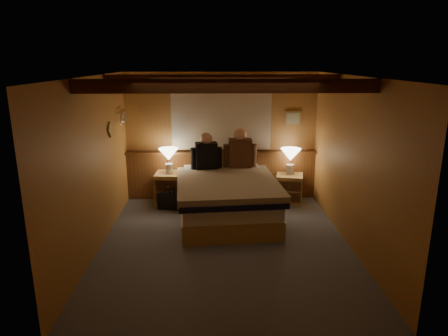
{
  "coord_description": "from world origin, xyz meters",
  "views": [
    {
      "loc": [
        -0.17,
        -5.36,
        2.6
      ],
      "look_at": [
        0.0,
        0.4,
        1.04
      ],
      "focal_mm": 32.0,
      "sensor_mm": 36.0,
      "label": 1
    }
  ],
  "objects_px": {
    "nightstand_left": "(171,188)",
    "person_right": "(240,151)",
    "duffel_bag": "(173,199)",
    "lamp_right": "(291,156)",
    "nightstand_right": "(289,188)",
    "person_left": "(206,154)",
    "bed": "(227,198)",
    "lamp_left": "(169,156)"
  },
  "relations": [
    {
      "from": "lamp_right",
      "to": "lamp_left",
      "type": "bearing_deg",
      "value": -177.94
    },
    {
      "from": "lamp_right",
      "to": "bed",
      "type": "bearing_deg",
      "value": -144.88
    },
    {
      "from": "bed",
      "to": "duffel_bag",
      "type": "distance_m",
      "value": 1.13
    },
    {
      "from": "lamp_right",
      "to": "nightstand_left",
      "type": "bearing_deg",
      "value": -178.07
    },
    {
      "from": "nightstand_right",
      "to": "lamp_right",
      "type": "xyz_separation_m",
      "value": [
        0.01,
        0.05,
        0.61
      ]
    },
    {
      "from": "nightstand_right",
      "to": "lamp_right",
      "type": "relative_size",
      "value": 1.15
    },
    {
      "from": "nightstand_left",
      "to": "nightstand_right",
      "type": "xyz_separation_m",
      "value": [
        2.22,
        0.03,
        -0.03
      ]
    },
    {
      "from": "nightstand_right",
      "to": "lamp_left",
      "type": "distance_m",
      "value": 2.33
    },
    {
      "from": "nightstand_left",
      "to": "nightstand_right",
      "type": "distance_m",
      "value": 2.22
    },
    {
      "from": "person_left",
      "to": "person_right",
      "type": "xyz_separation_m",
      "value": [
        0.61,
        0.11,
        0.02
      ]
    },
    {
      "from": "lamp_left",
      "to": "person_right",
      "type": "relative_size",
      "value": 0.63
    },
    {
      "from": "lamp_right",
      "to": "person_right",
      "type": "bearing_deg",
      "value": -174.4
    },
    {
      "from": "person_left",
      "to": "duffel_bag",
      "type": "bearing_deg",
      "value": -178.53
    },
    {
      "from": "nightstand_left",
      "to": "person_left",
      "type": "distance_m",
      "value": 0.96
    },
    {
      "from": "bed",
      "to": "person_right",
      "type": "bearing_deg",
      "value": 65.82
    },
    {
      "from": "nightstand_left",
      "to": "nightstand_right",
      "type": "relative_size",
      "value": 1.05
    },
    {
      "from": "bed",
      "to": "nightstand_left",
      "type": "distance_m",
      "value": 1.28
    },
    {
      "from": "nightstand_right",
      "to": "lamp_right",
      "type": "height_order",
      "value": "lamp_right"
    },
    {
      "from": "bed",
      "to": "nightstand_left",
      "type": "relative_size",
      "value": 3.7
    },
    {
      "from": "bed",
      "to": "person_left",
      "type": "bearing_deg",
      "value": 112.72
    },
    {
      "from": "person_left",
      "to": "person_right",
      "type": "distance_m",
      "value": 0.62
    },
    {
      "from": "bed",
      "to": "duffel_bag",
      "type": "height_order",
      "value": "bed"
    },
    {
      "from": "nightstand_right",
      "to": "lamp_right",
      "type": "distance_m",
      "value": 0.61
    },
    {
      "from": "nightstand_left",
      "to": "bed",
      "type": "bearing_deg",
      "value": -33.71
    },
    {
      "from": "lamp_left",
      "to": "nightstand_right",
      "type": "bearing_deg",
      "value": 0.8
    },
    {
      "from": "nightstand_right",
      "to": "person_left",
      "type": "relative_size",
      "value": 0.82
    },
    {
      "from": "nightstand_right",
      "to": "lamp_left",
      "type": "xyz_separation_m",
      "value": [
        -2.24,
        -0.03,
        0.65
      ]
    },
    {
      "from": "bed",
      "to": "lamp_left",
      "type": "xyz_separation_m",
      "value": [
        -1.03,
        0.78,
        0.55
      ]
    },
    {
      "from": "lamp_left",
      "to": "lamp_right",
      "type": "xyz_separation_m",
      "value": [
        2.25,
        0.08,
        -0.04
      ]
    },
    {
      "from": "nightstand_left",
      "to": "nightstand_right",
      "type": "height_order",
      "value": "nightstand_left"
    },
    {
      "from": "nightstand_right",
      "to": "person_left",
      "type": "height_order",
      "value": "person_left"
    },
    {
      "from": "lamp_right",
      "to": "duffel_bag",
      "type": "bearing_deg",
      "value": -172.21
    },
    {
      "from": "person_left",
      "to": "duffel_bag",
      "type": "height_order",
      "value": "person_left"
    },
    {
      "from": "bed",
      "to": "person_left",
      "type": "distance_m",
      "value": 0.96
    },
    {
      "from": "lamp_left",
      "to": "duffel_bag",
      "type": "bearing_deg",
      "value": -71.0
    },
    {
      "from": "nightstand_left",
      "to": "person_right",
      "type": "bearing_deg",
      "value": 3.26
    },
    {
      "from": "duffel_bag",
      "to": "lamp_right",
      "type": "bearing_deg",
      "value": 18.8
    },
    {
      "from": "nightstand_left",
      "to": "person_right",
      "type": "xyz_separation_m",
      "value": [
        1.29,
        -0.02,
        0.71
      ]
    },
    {
      "from": "lamp_right",
      "to": "person_left",
      "type": "distance_m",
      "value": 1.58
    },
    {
      "from": "lamp_right",
      "to": "person_right",
      "type": "distance_m",
      "value": 0.96
    },
    {
      "from": "nightstand_left",
      "to": "person_right",
      "type": "height_order",
      "value": "person_right"
    },
    {
      "from": "bed",
      "to": "nightstand_left",
      "type": "height_order",
      "value": "bed"
    }
  ]
}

